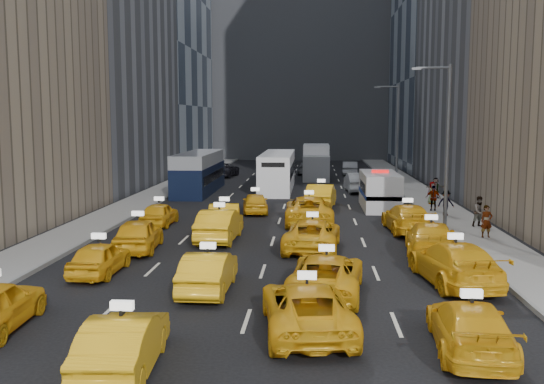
{
  "coord_description": "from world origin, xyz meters",
  "views": [
    {
      "loc": [
        1.98,
        -21.64,
        6.12
      ],
      "look_at": [
        -0.3,
        11.85,
        2.0
      ],
      "focal_mm": 40.0,
      "sensor_mm": 36.0,
      "label": 1
    }
  ],
  "objects": [
    {
      "name": "ground",
      "position": [
        0.0,
        0.0,
        0.0
      ],
      "size": [
        160.0,
        160.0,
        0.0
      ],
      "primitive_type": "plane",
      "color": "black",
      "rests_on": "ground"
    },
    {
      "name": "sidewalk_west",
      "position": [
        -10.5,
        25.0,
        0.07
      ],
      "size": [
        3.0,
        90.0,
        0.15
      ],
      "primitive_type": "cube",
      "color": "gray",
      "rests_on": "ground"
    },
    {
      "name": "sidewalk_east",
      "position": [
        10.5,
        25.0,
        0.07
      ],
      "size": [
        3.0,
        90.0,
        0.15
      ],
      "primitive_type": "cube",
      "color": "gray",
      "rests_on": "ground"
    },
    {
      "name": "curb_west",
      "position": [
        -9.05,
        25.0,
        0.09
      ],
      "size": [
        0.15,
        90.0,
        0.18
      ],
      "primitive_type": "cube",
      "color": "slate",
      "rests_on": "ground"
    },
    {
      "name": "curb_east",
      "position": [
        9.05,
        25.0,
        0.09
      ],
      "size": [
        0.15,
        90.0,
        0.18
      ],
      "primitive_type": "cube",
      "color": "slate",
      "rests_on": "ground"
    },
    {
      "name": "building_backdrop",
      "position": [
        0.0,
        72.0,
        20.0
      ],
      "size": [
        30.0,
        12.0,
        40.0
      ],
      "primitive_type": "cube",
      "color": "slate",
      "rests_on": "ground"
    },
    {
      "name": "streetlight_near",
      "position": [
        9.18,
        12.0,
        4.92
      ],
      "size": [
        2.15,
        0.22,
        9.0
      ],
      "color": "#595B60",
      "rests_on": "ground"
    },
    {
      "name": "streetlight_far",
      "position": [
        9.18,
        32.0,
        4.92
      ],
      "size": [
        2.15,
        0.22,
        9.0
      ],
      "color": "#595B60",
      "rests_on": "ground"
    },
    {
      "name": "taxi_1",
      "position": [
        -2.55,
        -7.88,
        0.72
      ],
      "size": [
        1.82,
        4.46,
        1.44
      ],
      "primitive_type": "imported",
      "rotation": [
        0.0,
        0.0,
        3.21
      ],
      "color": "#EEA914",
      "rests_on": "ground"
    },
    {
      "name": "taxi_2",
      "position": [
        1.84,
        -4.79,
        0.72
      ],
      "size": [
        3.02,
        5.45,
        1.44
      ],
      "primitive_type": "imported",
      "rotation": [
        0.0,
        0.0,
        3.27
      ],
      "color": "#EEA914",
      "rests_on": "ground"
    },
    {
      "name": "taxi_3",
      "position": [
        6.13,
        -6.0,
        0.68
      ],
      "size": [
        2.23,
        4.79,
        1.35
      ],
      "primitive_type": "imported",
      "rotation": [
        0.0,
        0.0,
        3.07
      ],
      "color": "#EEA914",
      "rests_on": "ground"
    },
    {
      "name": "taxi_4",
      "position": [
        -6.34,
        1.06,
        0.66
      ],
      "size": [
        1.6,
        3.9,
        1.32
      ],
      "primitive_type": "imported",
      "rotation": [
        0.0,
        0.0,
        3.13
      ],
      "color": "#EEA914",
      "rests_on": "ground"
    },
    {
      "name": "taxi_5",
      "position": [
        -1.68,
        -0.95,
        0.72
      ],
      "size": [
        1.55,
        4.38,
        1.44
      ],
      "primitive_type": "imported",
      "rotation": [
        0.0,
        0.0,
        3.13
      ],
      "color": "#EEA914",
      "rests_on": "ground"
    },
    {
      "name": "taxi_6",
      "position": [
        2.48,
        -1.06,
        0.72
      ],
      "size": [
        2.93,
        5.4,
        1.44
      ],
      "primitive_type": "imported",
      "rotation": [
        0.0,
        0.0,
        3.03
      ],
      "color": "#EEA914",
      "rests_on": "ground"
    },
    {
      "name": "taxi_7",
      "position": [
        7.23,
        0.61,
        0.79
      ],
      "size": [
        2.93,
        5.72,
        1.59
      ],
      "primitive_type": "imported",
      "rotation": [
        0.0,
        0.0,
        3.27
      ],
      "color": "#EEA914",
      "rests_on": "ground"
    },
    {
      "name": "taxi_8",
      "position": [
        -6.05,
        5.39,
        0.76
      ],
      "size": [
        2.2,
        4.63,
        1.53
      ],
      "primitive_type": "imported",
      "rotation": [
        0.0,
        0.0,
        3.23
      ],
      "color": "#EEA914",
      "rests_on": "ground"
    },
    {
      "name": "taxi_9",
      "position": [
        -2.66,
        7.91,
        0.8
      ],
      "size": [
        1.86,
        4.94,
        1.61
      ],
      "primitive_type": "imported",
      "rotation": [
        0.0,
        0.0,
        3.11
      ],
      "color": "#EEA914",
      "rests_on": "ground"
    },
    {
      "name": "taxi_10",
      "position": [
        1.97,
        6.12,
        0.73
      ],
      "size": [
        2.83,
        5.42,
        1.46
      ],
      "primitive_type": "imported",
      "rotation": [
        0.0,
        0.0,
        3.06
      ],
      "color": "#EEA914",
      "rests_on": "ground"
    },
    {
      "name": "taxi_11",
      "position": [
        7.23,
        5.23,
        0.77
      ],
      "size": [
        2.77,
        5.5,
        1.53
      ],
      "primitive_type": "imported",
      "rotation": [
        0.0,
        0.0,
        3.02
      ],
      "color": "#EEA914",
      "rests_on": "ground"
    },
    {
      "name": "taxi_12",
      "position": [
        -6.76,
        11.97,
        0.67
      ],
      "size": [
        1.61,
        3.93,
        1.33
      ],
      "primitive_type": "imported",
      "rotation": [
        0.0,
        0.0,
        3.13
      ],
      "color": "#EEA914",
      "rests_on": "ground"
    },
    {
      "name": "taxi_13",
      "position": [
        -2.83,
        10.84,
        0.75
      ],
      "size": [
        2.07,
        4.7,
        1.5
      ],
      "primitive_type": "imported",
      "rotation": [
        0.0,
        0.0,
        3.25
      ],
      "color": "#EEA914",
      "rests_on": "ground"
    },
    {
      "name": "taxi_14",
      "position": [
        1.77,
        13.19,
        0.81
      ],
      "size": [
        2.81,
        5.88,
        1.62
      ],
      "primitive_type": "imported",
      "rotation": [
        0.0,
        0.0,
        3.16
      ],
      "color": "#EEA914",
      "rests_on": "ground"
    },
    {
      "name": "taxi_15",
      "position": [
        7.07,
        10.92,
        0.76
      ],
      "size": [
        2.41,
        5.33,
        1.52
      ],
      "primitive_type": "imported",
      "rotation": [
        0.0,
        0.0,
        3.2
      ],
      "color": "#EEA914",
      "rests_on": "ground"
    },
    {
      "name": "taxi_16",
      "position": [
        -1.72,
        16.83,
        0.67
      ],
      "size": [
        2.03,
        4.09,
        1.34
      ],
      "primitive_type": "imported",
      "rotation": [
        0.0,
        0.0,
        3.26
      ],
      "color": "#EEA914",
      "rests_on": "ground"
    },
    {
      "name": "taxi_17",
      "position": [
        2.55,
        19.6,
        0.82
      ],
      "size": [
        2.26,
        5.12,
        1.64
      ],
      "primitive_type": "imported",
      "rotation": [
        0.0,
        0.0,
        3.03
      ],
      "color": "#EEA914",
      "rests_on": "ground"
    },
    {
      "name": "nypd_van",
      "position": [
        6.51,
        19.48,
        1.19
      ],
      "size": [
        2.64,
        6.2,
        2.62
      ],
      "rotation": [
        0.0,
        0.0,
        0.04
      ],
      "color": "silver",
      "rests_on": "ground"
    },
    {
      "name": "double_decker",
      "position": [
        -7.39,
        27.54,
        1.61
      ],
      "size": [
        2.95,
        11.26,
        3.25
      ],
      "rotation": [
        0.0,
        0.0,
        -0.04
      ],
      "color": "black",
      "rests_on": "ground"
    },
    {
      "name": "city_bus",
      "position": [
        -1.04,
        29.92,
        1.56
      ],
      "size": [
        4.09,
        12.41,
        3.15
      ],
      "rotation": [
        0.0,
        0.0,
        0.13
      ],
      "color": "white",
      "rests_on": "ground"
    },
    {
      "name": "box_truck",
      "position": [
        2.29,
        39.3,
        1.69
      ],
      "size": [
        3.53,
        7.77,
        3.43
      ],
      "rotation": [
        0.0,
        0.0,
        0.13
      ],
      "color": "white",
      "rests_on": "ground"
    },
    {
      "name": "misc_car_0",
      "position": [
        5.62,
        28.73,
        0.81
      ],
      "size": [
        1.99,
        5.0,
        1.62
      ],
      "primitive_type": "imported",
      "rotation": [
        0.0,
        0.0,
        3.2
      ],
      "color": "#AEB2B6",
      "rests_on": "ground"
    },
    {
      "name": "misc_car_1",
      "position": [
        -7.3,
        40.94,
        0.71
      ],
      "size": [
        2.99,
        5.37,
        1.42
      ],
      "primitive_type": "imported",
      "rotation": [
        0.0,
        0.0,
        3.01
      ],
      "color": "black",
      "rests_on": "ground"
    },
    {
      "name": "misc_car_2",
      "position": [
        1.27,
        44.4,
        0.67
      ],
      "size": [
        2.18,
        4.72,
        1.34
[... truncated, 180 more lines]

